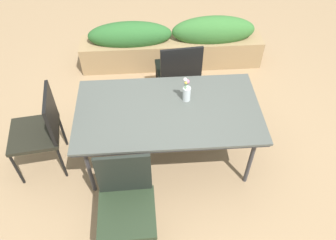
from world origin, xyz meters
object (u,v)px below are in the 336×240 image
object	(u,v)px
chair_near_left	(126,200)
planter_box	(173,44)
chair_end_left	(41,128)
chair_far_side	(179,71)
flower_vase	(187,92)
dining_table	(168,113)

from	to	relation	value
chair_near_left	planter_box	size ratio (longest dim) A/B	0.38
chair_near_left	chair_end_left	distance (m)	1.19
chair_far_side	flower_vase	distance (m)	0.77
flower_vase	planter_box	size ratio (longest dim) A/B	0.11
dining_table	flower_vase	size ratio (longest dim) A/B	6.38
dining_table	chair_end_left	xyz separation A→B (m)	(-1.24, 0.01, -0.13)
dining_table	flower_vase	bearing A→B (deg)	34.47
chair_near_left	chair_end_left	xyz separation A→B (m)	(-0.84, 0.85, -0.00)
chair_end_left	flower_vase	distance (m)	1.46
flower_vase	chair_end_left	bearing A→B (deg)	-175.28
chair_end_left	planter_box	size ratio (longest dim) A/B	0.38
chair_end_left	planter_box	distance (m)	2.18
chair_end_left	chair_near_left	bearing A→B (deg)	-142.69
chair_far_side	dining_table	bearing A→B (deg)	-107.24
chair_far_side	flower_vase	world-z (taller)	flower_vase
flower_vase	planter_box	distance (m)	1.61
chair_end_left	flower_vase	size ratio (longest dim) A/B	3.40
chair_near_left	flower_vase	distance (m)	1.16
chair_far_side	chair_near_left	world-z (taller)	chair_near_left
chair_far_side	chair_end_left	xyz separation A→B (m)	(-1.42, -0.82, 0.02)
chair_far_side	planter_box	bearing A→B (deg)	85.52
flower_vase	chair_near_left	bearing A→B (deg)	-121.20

